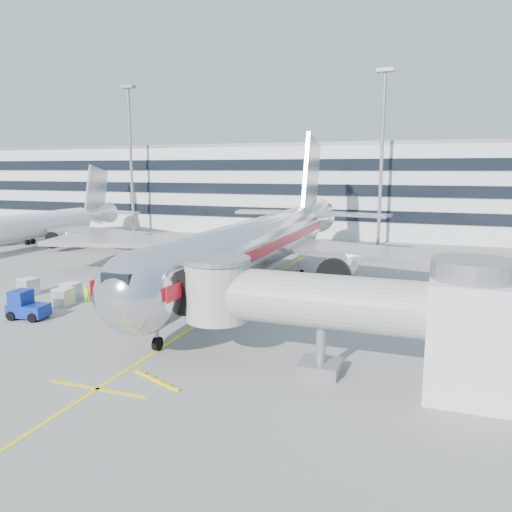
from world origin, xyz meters
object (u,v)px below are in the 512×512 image
(main_jet, at_px, (261,242))
(ramp_worker, at_px, (87,294))
(baggage_tug, at_px, (26,306))
(cargo_container_front, at_px, (63,297))
(belt_loader, at_px, (120,299))
(cargo_container_right, at_px, (28,287))
(cargo_container_left, at_px, (71,291))

(main_jet, distance_m, ramp_worker, 16.96)
(baggage_tug, distance_m, ramp_worker, 5.48)
(cargo_container_front, relative_size, ramp_worker, 0.90)
(main_jet, height_order, ramp_worker, main_jet)
(belt_loader, xyz_separation_m, baggage_tug, (-4.60, -5.54, 0.36))
(cargo_container_right, xyz_separation_m, ramp_worker, (6.91, -0.50, 0.04))
(baggage_tug, bearing_deg, cargo_container_front, 89.27)
(cargo_container_left, bearing_deg, main_jet, 39.62)
(belt_loader, relative_size, cargo_container_front, 3.03)
(belt_loader, bearing_deg, cargo_container_left, 177.12)
(main_jet, relative_size, baggage_tug, 16.62)
(belt_loader, distance_m, ramp_worker, 3.14)
(main_jet, relative_size, cargo_container_right, 31.14)
(baggage_tug, relative_size, ramp_worker, 1.89)
(belt_loader, relative_size, cargo_container_right, 2.70)
(belt_loader, height_order, cargo_container_left, belt_loader)
(main_jet, xyz_separation_m, cargo_container_front, (-13.01, -13.18, -3.50))
(baggage_tug, relative_size, cargo_container_front, 2.10)
(main_jet, height_order, baggage_tug, main_jet)
(belt_loader, xyz_separation_m, cargo_container_left, (-5.29, 0.27, 0.14))
(cargo_container_front, bearing_deg, cargo_container_right, 162.08)
(cargo_container_left, relative_size, cargo_container_right, 0.89)
(main_jet, bearing_deg, belt_loader, -126.00)
(main_jet, xyz_separation_m, ramp_worker, (-11.58, -11.91, -3.42))
(main_jet, relative_size, ramp_worker, 31.34)
(baggage_tug, height_order, cargo_container_right, baggage_tug)
(belt_loader, bearing_deg, baggage_tug, -129.71)
(cargo_container_left, height_order, ramp_worker, ramp_worker)
(cargo_container_right, bearing_deg, belt_loader, -1.37)
(cargo_container_left, height_order, cargo_container_right, cargo_container_right)
(main_jet, xyz_separation_m, baggage_tug, (-13.06, -17.19, -3.28))
(main_jet, xyz_separation_m, belt_loader, (-8.46, -11.65, -3.65))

